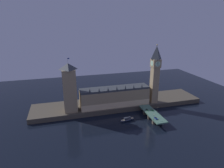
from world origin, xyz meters
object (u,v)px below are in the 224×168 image
object	(u,v)px
car_northbound_lead	(147,110)
car_southbound_trail	(152,110)
clock_tower	(155,73)
car_northbound_trail	(156,118)
street_lamp_far	(142,105)
boat_upstream	(127,120)
pedestrian_mid_walk	(157,112)
street_lamp_mid	(158,109)
street_lamp_near	(154,116)
victoria_tower	(70,88)

from	to	relation	value
car_northbound_lead	car_southbound_trail	distance (m)	6.01
clock_tower	car_northbound_trail	size ratio (longest dim) A/B	15.94
clock_tower	car_northbound_lead	distance (m)	48.16
street_lamp_far	car_northbound_trail	bearing A→B (deg)	-83.33
car_southbound_trail	street_lamp_far	bearing A→B (deg)	137.03
car_northbound_trail	boat_upstream	size ratio (longest dim) A/B	0.26
car_northbound_trail	pedestrian_mid_walk	size ratio (longest dim) A/B	2.70
clock_tower	street_lamp_mid	xyz separation A→B (m)	(-10.50, -30.82, -34.45)
street_lamp_mid	car_northbound_trail	bearing A→B (deg)	-124.32
car_northbound_lead	street_lamp_mid	distance (m)	12.65
street_lamp_near	car_southbound_trail	bearing A→B (deg)	66.97
street_lamp_near	boat_upstream	size ratio (longest dim) A/B	0.39
street_lamp_far	boat_upstream	bearing A→B (deg)	-152.23
victoria_tower	street_lamp_near	world-z (taller)	victoria_tower
clock_tower	boat_upstream	distance (m)	69.67
car_southbound_trail	pedestrian_mid_walk	distance (m)	7.55
pedestrian_mid_walk	street_lamp_far	distance (m)	19.63
clock_tower	car_northbound_lead	world-z (taller)	clock_tower
car_northbound_lead	street_lamp_mid	size ratio (longest dim) A/B	0.66
clock_tower	street_lamp_near	size ratio (longest dim) A/B	10.66
pedestrian_mid_walk	street_lamp_mid	distance (m)	3.20
clock_tower	car_northbound_trail	world-z (taller)	clock_tower
street_lamp_mid	boat_upstream	xyz separation A→B (m)	(-35.66, 2.38, -9.29)
clock_tower	street_lamp_mid	bearing A→B (deg)	-108.81
street_lamp_near	clock_tower	bearing A→B (deg)	63.49
street_lamp_mid	boat_upstream	world-z (taller)	street_lamp_mid
street_lamp_mid	street_lamp_far	world-z (taller)	street_lamp_far
street_lamp_far	victoria_tower	bearing A→B (deg)	166.94
street_lamp_near	street_lamp_far	size ratio (longest dim) A/B	1.07
victoria_tower	street_lamp_far	xyz separation A→B (m)	(82.70, -19.18, -23.52)
street_lamp_mid	street_lamp_far	xyz separation A→B (m)	(-12.22, 14.72, 0.05)
clock_tower	car_southbound_trail	distance (m)	47.03
pedestrian_mid_walk	boat_upstream	size ratio (longest dim) A/B	0.10
pedestrian_mid_walk	car_northbound_lead	bearing A→B (deg)	133.98
car_southbound_trail	street_lamp_near	world-z (taller)	street_lamp_near
car_southbound_trail	street_lamp_far	world-z (taller)	street_lamp_far
victoria_tower	street_lamp_mid	size ratio (longest dim) A/B	9.78
clock_tower	car_northbound_lead	bearing A→B (deg)	-130.77
car_northbound_lead	boat_upstream	bearing A→B (deg)	-167.59
car_northbound_trail	pedestrian_mid_walk	world-z (taller)	pedestrian_mid_walk
car_northbound_trail	street_lamp_far	distance (m)	28.25
car_southbound_trail	street_lamp_mid	world-z (taller)	street_lamp_mid
victoria_tower	pedestrian_mid_walk	distance (m)	104.11
clock_tower	boat_upstream	xyz separation A→B (m)	(-46.16, -28.45, -43.75)
victoria_tower	street_lamp_far	size ratio (longest dim) A/B	9.65
pedestrian_mid_walk	street_lamp_mid	size ratio (longest dim) A/B	0.27
victoria_tower	street_lamp_far	world-z (taller)	victoria_tower
clock_tower	street_lamp_mid	size ratio (longest dim) A/B	11.58
car_northbound_lead	car_southbound_trail	size ratio (longest dim) A/B	0.95
street_lamp_mid	street_lamp_far	size ratio (longest dim) A/B	0.99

